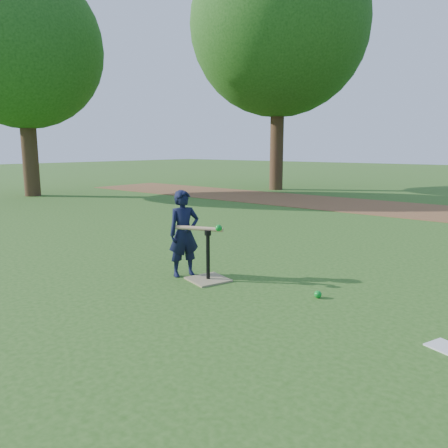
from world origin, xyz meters
The scene contains 8 objects.
ground centered at (0.00, 0.00, 0.00)m, with size 80.00×80.00×0.00m, color #285116.
dirt_strip centered at (0.00, 7.50, 0.01)m, with size 24.00×3.00×0.01m, color brown.
child centered at (-0.66, -0.31, 0.54)m, with size 0.39×0.26×1.07m, color black.
wiffle_ball_ground centered at (1.02, 0.01, 0.04)m, with size 0.08×0.08×0.08m, color #0C8D24.
batting_tee centered at (-0.30, -0.27, 0.11)m, with size 0.54×0.54×0.61m.
swing_action centered at (-0.39, -0.29, 0.63)m, with size 0.65×0.26×0.11m.
tree_left centered at (-6.00, 10.00, 5.87)m, with size 6.40×6.40×9.08m.
tree_back centered at (-11.00, 3.00, 4.65)m, with size 5.00×5.00×7.17m.
Camera 1 is at (3.08, -4.05, 1.58)m, focal length 35.00 mm.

